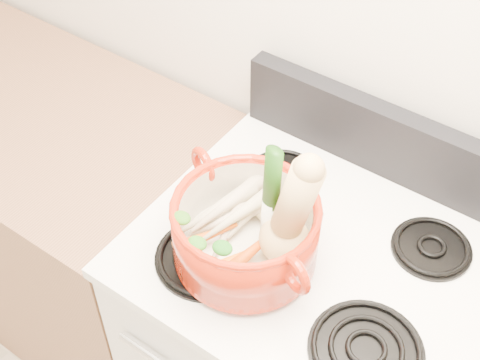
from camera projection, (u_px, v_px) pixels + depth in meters
The scene contains 23 objects.
wall_back at pixel (422, 38), 1.39m from camera, with size 3.50×0.02×2.60m, color silver.
cooktop at pixel (321, 255), 1.45m from camera, with size 0.78×0.67×0.03m, color white.
control_backsplash at pixel (391, 143), 1.54m from camera, with size 0.76×0.05×0.18m, color black.
counter_left at pixel (32, 196), 2.23m from camera, with size 1.36×0.65×0.90m, color brown.
burner_front_left at pixel (207, 256), 1.42m from camera, with size 0.22×0.22×0.02m, color black.
burner_front_right at pixel (366, 349), 1.27m from camera, with size 0.22×0.22×0.02m, color black.
burner_back_left at pixel (283, 174), 1.59m from camera, with size 0.17×0.17×0.02m, color black.
burner_back_right at pixel (432, 247), 1.44m from camera, with size 0.17×0.17×0.02m, color black.
dutch_oven at pixel (246, 231), 1.36m from camera, with size 0.30×0.30×0.15m, color #A21E09.
pot_handle_left at pixel (203, 164), 1.42m from camera, with size 0.08×0.08×0.02m, color #A21E09.
pot_handle_right at pixel (295, 274), 1.22m from camera, with size 0.08×0.08×0.02m, color #A21E09.
squash at pixel (287, 211), 1.27m from camera, with size 0.11×0.11×0.27m, color tan, non-canonical shape.
leek at pixel (271, 197), 1.31m from camera, with size 0.04×0.04×0.26m, color white.
ginger at pixel (272, 212), 1.42m from camera, with size 0.08×0.06×0.04m, color tan.
parsnip_0 at pixel (237, 212), 1.42m from camera, with size 0.05×0.05×0.24m, color beige.
parsnip_1 at pixel (230, 217), 1.41m from camera, with size 0.04×0.04×0.18m, color beige.
parsnip_2 at pixel (252, 209), 1.41m from camera, with size 0.04×0.04×0.17m, color beige.
parsnip_3 at pixel (217, 208), 1.41m from camera, with size 0.04×0.04×0.19m, color beige.
parsnip_4 at pixel (231, 200), 1.41m from camera, with size 0.04×0.04×0.22m, color beige.
parsnip_5 at pixel (240, 213), 1.38m from camera, with size 0.04×0.04×0.19m, color beige.
carrot_0 at pixel (231, 262), 1.34m from camera, with size 0.03×0.03×0.15m, color #E05C0B.
carrot_1 at pixel (206, 237), 1.37m from camera, with size 0.03×0.03×0.14m, color #C54F09.
carrot_2 at pixel (253, 251), 1.34m from camera, with size 0.03×0.03×0.17m, color #C03209.
Camera 1 is at (0.37, 0.57, 2.10)m, focal length 50.00 mm.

